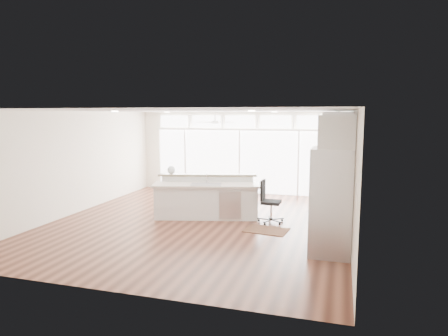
% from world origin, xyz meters
% --- Properties ---
extents(floor, '(7.00, 8.00, 0.02)m').
position_xyz_m(floor, '(0.00, 0.00, -0.01)').
color(floor, '#421E14').
rests_on(floor, ground).
extents(ceiling, '(7.00, 8.00, 0.02)m').
position_xyz_m(ceiling, '(0.00, 0.00, 2.70)').
color(ceiling, silver).
rests_on(ceiling, wall_back).
extents(wall_back, '(7.00, 0.04, 2.70)m').
position_xyz_m(wall_back, '(0.00, 4.00, 1.35)').
color(wall_back, white).
rests_on(wall_back, floor).
extents(wall_front, '(7.00, 0.04, 2.70)m').
position_xyz_m(wall_front, '(0.00, -4.00, 1.35)').
color(wall_front, white).
rests_on(wall_front, floor).
extents(wall_left, '(0.04, 8.00, 2.70)m').
position_xyz_m(wall_left, '(-3.50, 0.00, 1.35)').
color(wall_left, white).
rests_on(wall_left, floor).
extents(wall_right, '(0.04, 8.00, 2.70)m').
position_xyz_m(wall_right, '(3.50, 0.00, 1.35)').
color(wall_right, white).
rests_on(wall_right, floor).
extents(glass_wall, '(5.80, 0.06, 2.08)m').
position_xyz_m(glass_wall, '(0.00, 3.94, 1.05)').
color(glass_wall, white).
rests_on(glass_wall, wall_back).
extents(transom_row, '(5.90, 0.06, 0.40)m').
position_xyz_m(transom_row, '(0.00, 3.94, 2.38)').
color(transom_row, white).
rests_on(transom_row, wall_back).
extents(desk_window, '(0.04, 0.85, 0.85)m').
position_xyz_m(desk_window, '(3.46, 0.30, 1.55)').
color(desk_window, white).
rests_on(desk_window, wall_right).
extents(ceiling_fan, '(1.16, 1.16, 0.32)m').
position_xyz_m(ceiling_fan, '(-0.50, 2.80, 2.48)').
color(ceiling_fan, white).
rests_on(ceiling_fan, ceiling).
extents(recessed_lights, '(3.40, 3.00, 0.02)m').
position_xyz_m(recessed_lights, '(0.00, 0.20, 2.68)').
color(recessed_lights, silver).
rests_on(recessed_lights, ceiling).
extents(oven_cabinet, '(0.64, 1.20, 2.50)m').
position_xyz_m(oven_cabinet, '(3.17, 1.80, 1.25)').
color(oven_cabinet, white).
rests_on(oven_cabinet, floor).
extents(desk_nook, '(0.72, 1.30, 0.76)m').
position_xyz_m(desk_nook, '(3.13, 0.30, 0.38)').
color(desk_nook, white).
rests_on(desk_nook, floor).
extents(upper_cabinets, '(0.64, 1.30, 0.64)m').
position_xyz_m(upper_cabinets, '(3.17, 0.30, 2.35)').
color(upper_cabinets, white).
rests_on(upper_cabinets, wall_right).
extents(refrigerator, '(0.76, 0.90, 2.00)m').
position_xyz_m(refrigerator, '(3.11, -1.35, 1.00)').
color(refrigerator, '#B4B4B9').
rests_on(refrigerator, floor).
extents(fridge_cabinet, '(0.64, 0.90, 0.60)m').
position_xyz_m(fridge_cabinet, '(3.17, -1.35, 2.30)').
color(fridge_cabinet, white).
rests_on(fridge_cabinet, wall_right).
extents(framed_photos, '(0.06, 0.22, 0.80)m').
position_xyz_m(framed_photos, '(3.46, 0.92, 1.40)').
color(framed_photos, black).
rests_on(framed_photos, wall_right).
extents(kitchen_island, '(2.85, 1.66, 1.06)m').
position_xyz_m(kitchen_island, '(0.02, 0.47, 0.53)').
color(kitchen_island, white).
rests_on(kitchen_island, floor).
extents(rug, '(1.02, 0.79, 0.01)m').
position_xyz_m(rug, '(1.69, -0.21, 0.01)').
color(rug, '#371D11').
rests_on(rug, floor).
extents(office_chair, '(0.55, 0.51, 1.03)m').
position_xyz_m(office_chair, '(1.67, 0.48, 0.52)').
color(office_chair, black).
rests_on(office_chair, floor).
extents(fishbowl, '(0.24, 0.24, 0.21)m').
position_xyz_m(fishbowl, '(-1.00, 0.62, 1.17)').
color(fishbowl, silver).
rests_on(fishbowl, kitchen_island).
extents(monitor, '(0.14, 0.53, 0.43)m').
position_xyz_m(monitor, '(3.05, 0.30, 0.98)').
color(monitor, black).
rests_on(monitor, desk_nook).
extents(keyboard, '(0.13, 0.32, 0.02)m').
position_xyz_m(keyboard, '(2.88, 0.30, 0.77)').
color(keyboard, silver).
rests_on(keyboard, desk_nook).
extents(potted_plant, '(0.26, 0.28, 0.21)m').
position_xyz_m(potted_plant, '(3.17, 1.80, 2.60)').
color(potted_plant, '#326029').
rests_on(potted_plant, oven_cabinet).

